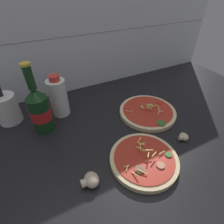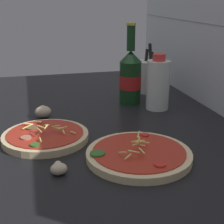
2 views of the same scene
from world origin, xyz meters
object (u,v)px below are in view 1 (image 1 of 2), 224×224
object	(u,v)px
pizza_near	(144,159)
pizza_far	(147,112)
mushroom_right	(183,137)
beer_bottle	(39,109)
oil_bottle	(58,97)
utensil_crock	(6,109)
mushroom_left	(91,180)

from	to	relation	value
pizza_near	pizza_far	bearing A→B (deg)	51.41
mushroom_right	beer_bottle	bearing A→B (deg)	146.72
oil_bottle	utensil_crock	size ratio (longest dim) A/B	0.96
utensil_crock	mushroom_left	bearing A→B (deg)	-64.97
utensil_crock	pizza_far	bearing A→B (deg)	-22.30
pizza_far	mushroom_left	bearing A→B (deg)	-150.26
pizza_far	utensil_crock	world-z (taller)	utensil_crock
beer_bottle	utensil_crock	bearing A→B (deg)	136.09
pizza_far	oil_bottle	world-z (taller)	oil_bottle
mushroom_left	pizza_near	bearing A→B (deg)	-1.74
mushroom_left	oil_bottle	bearing A→B (deg)	88.94
beer_bottle	mushroom_left	world-z (taller)	beer_bottle
beer_bottle	mushroom_left	xyz separation A→B (cm)	(7.82, -30.92, -7.92)
pizza_near	utensil_crock	xyz separation A→B (cm)	(-38.44, 43.06, 5.29)
pizza_near	beer_bottle	size ratio (longest dim) A/B	0.82
oil_bottle	mushroom_left	world-z (taller)	oil_bottle
mushroom_left	pizza_far	bearing A→B (deg)	29.74
beer_bottle	mushroom_left	bearing A→B (deg)	-75.81
pizza_far	beer_bottle	xyz separation A→B (cm)	(-42.83, 10.92, 8.72)
pizza_near	utensil_crock	size ratio (longest dim) A/B	1.18
pizza_near	beer_bottle	bearing A→B (deg)	129.99
pizza_far	oil_bottle	size ratio (longest dim) A/B	1.34
mushroom_left	beer_bottle	bearing A→B (deg)	104.19
pizza_near	mushroom_right	world-z (taller)	pizza_near
pizza_far	mushroom_left	distance (cm)	40.33
beer_bottle	mushroom_right	size ratio (longest dim) A/B	7.22
pizza_far	mushroom_right	size ratio (longest dim) A/B	6.47
pizza_far	oil_bottle	xyz separation A→B (cm)	(-34.30, 17.91, 7.50)
oil_bottle	utensil_crock	bearing A→B (deg)	167.43
pizza_near	mushroom_right	size ratio (longest dim) A/B	5.91
beer_bottle	pizza_near	bearing A→B (deg)	-50.01
oil_bottle	utensil_crock	xyz separation A→B (cm)	(-20.55, 4.58, -2.18)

